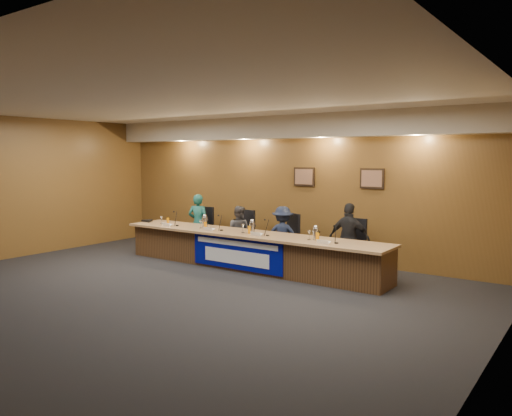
# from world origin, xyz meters

# --- Properties ---
(floor) EXTENTS (10.00, 10.00, 0.00)m
(floor) POSITION_xyz_m (0.00, 0.00, 0.00)
(floor) COLOR black
(floor) RESTS_ON ground
(ceiling) EXTENTS (10.00, 8.00, 0.04)m
(ceiling) POSITION_xyz_m (0.00, 0.00, 3.20)
(ceiling) COLOR silver
(ceiling) RESTS_ON wall_back
(wall_back) EXTENTS (10.00, 0.04, 3.20)m
(wall_back) POSITION_xyz_m (0.00, 4.00, 1.60)
(wall_back) COLOR brown
(wall_back) RESTS_ON floor
(wall_left) EXTENTS (0.04, 8.00, 3.20)m
(wall_left) POSITION_xyz_m (-5.00, 0.00, 1.60)
(wall_left) COLOR brown
(wall_left) RESTS_ON floor
(wall_right) EXTENTS (0.04, 8.00, 3.20)m
(wall_right) POSITION_xyz_m (5.00, 0.00, 1.60)
(wall_right) COLOR brown
(wall_right) RESTS_ON floor
(soffit) EXTENTS (10.00, 0.50, 0.50)m
(soffit) POSITION_xyz_m (0.00, 3.75, 2.95)
(soffit) COLOR beige
(soffit) RESTS_ON wall_back
(dais_body) EXTENTS (6.00, 0.80, 0.70)m
(dais_body) POSITION_xyz_m (0.00, 2.40, 0.35)
(dais_body) COLOR #462D18
(dais_body) RESTS_ON floor
(dais_top) EXTENTS (6.10, 0.95, 0.05)m
(dais_top) POSITION_xyz_m (0.00, 2.35, 0.72)
(dais_top) COLOR #96724C
(dais_top) RESTS_ON dais_body
(banner) EXTENTS (2.20, 0.02, 0.65)m
(banner) POSITION_xyz_m (0.00, 1.99, 0.38)
(banner) COLOR #01077A
(banner) RESTS_ON dais_body
(banner_text_upper) EXTENTS (2.00, 0.01, 0.10)m
(banner_text_upper) POSITION_xyz_m (0.00, 1.97, 0.58)
(banner_text_upper) COLOR silver
(banner_text_upper) RESTS_ON banner
(banner_text_lower) EXTENTS (1.60, 0.01, 0.28)m
(banner_text_lower) POSITION_xyz_m (0.00, 1.97, 0.30)
(banner_text_lower) COLOR silver
(banner_text_lower) RESTS_ON banner
(wall_photo_left) EXTENTS (0.52, 0.04, 0.42)m
(wall_photo_left) POSITION_xyz_m (0.40, 3.97, 1.85)
(wall_photo_left) COLOR black
(wall_photo_left) RESTS_ON wall_back
(wall_photo_right) EXTENTS (0.52, 0.04, 0.42)m
(wall_photo_right) POSITION_xyz_m (2.00, 3.97, 1.85)
(wall_photo_right) COLOR black
(wall_photo_right) RESTS_ON wall_back
(panelist_a) EXTENTS (0.60, 0.49, 1.41)m
(panelist_a) POSITION_xyz_m (-2.04, 3.13, 0.70)
(panelist_a) COLOR #16504B
(panelist_a) RESTS_ON floor
(panelist_b) EXTENTS (0.66, 0.56, 1.19)m
(panelist_b) POSITION_xyz_m (-0.82, 3.13, 0.60)
(panelist_b) COLOR #47464B
(panelist_b) RESTS_ON floor
(panelist_c) EXTENTS (0.92, 0.74, 1.25)m
(panelist_c) POSITION_xyz_m (0.37, 3.13, 0.62)
(panelist_c) COLOR #131B32
(panelist_c) RESTS_ON floor
(panelist_d) EXTENTS (0.85, 0.42, 1.40)m
(panelist_d) POSITION_xyz_m (1.91, 3.13, 0.70)
(panelist_d) COLOR black
(panelist_d) RESTS_ON floor
(office_chair_a) EXTENTS (0.52, 0.52, 0.08)m
(office_chair_a) POSITION_xyz_m (-2.04, 3.23, 0.48)
(office_chair_a) COLOR black
(office_chair_a) RESTS_ON floor
(office_chair_b) EXTENTS (0.52, 0.52, 0.08)m
(office_chair_b) POSITION_xyz_m (-0.82, 3.23, 0.48)
(office_chair_b) COLOR black
(office_chair_b) RESTS_ON floor
(office_chair_c) EXTENTS (0.63, 0.63, 0.08)m
(office_chair_c) POSITION_xyz_m (0.37, 3.23, 0.48)
(office_chair_c) COLOR black
(office_chair_c) RESTS_ON floor
(office_chair_d) EXTENTS (0.52, 0.52, 0.08)m
(office_chair_d) POSITION_xyz_m (1.91, 3.23, 0.48)
(office_chair_d) COLOR black
(office_chair_d) RESTS_ON floor
(nameplate_a) EXTENTS (0.24, 0.08, 0.10)m
(nameplate_a) POSITION_xyz_m (-2.05, 2.07, 0.80)
(nameplate_a) COLOR white
(nameplate_a) RESTS_ON dais_top
(microphone_a) EXTENTS (0.07, 0.07, 0.02)m
(microphone_a) POSITION_xyz_m (-1.87, 2.24, 0.76)
(microphone_a) COLOR black
(microphone_a) RESTS_ON dais_top
(juice_glass_a) EXTENTS (0.06, 0.06, 0.15)m
(juice_glass_a) POSITION_xyz_m (-2.25, 2.33, 0.82)
(juice_glass_a) COLOR orange
(juice_glass_a) RESTS_ON dais_top
(water_glass_a) EXTENTS (0.08, 0.08, 0.18)m
(water_glass_a) POSITION_xyz_m (-2.40, 2.28, 0.84)
(water_glass_a) COLOR silver
(water_glass_a) RESTS_ON dais_top
(nameplate_b) EXTENTS (0.24, 0.08, 0.10)m
(nameplate_b) POSITION_xyz_m (-0.83, 2.09, 0.80)
(nameplate_b) COLOR white
(nameplate_b) RESTS_ON dais_top
(microphone_b) EXTENTS (0.07, 0.07, 0.02)m
(microphone_b) POSITION_xyz_m (-0.61, 2.27, 0.76)
(microphone_b) COLOR black
(microphone_b) RESTS_ON dais_top
(juice_glass_b) EXTENTS (0.06, 0.06, 0.15)m
(juice_glass_b) POSITION_xyz_m (-1.06, 2.27, 0.82)
(juice_glass_b) COLOR orange
(juice_glass_b) RESTS_ON dais_top
(water_glass_b) EXTENTS (0.08, 0.08, 0.18)m
(water_glass_b) POSITION_xyz_m (-1.19, 2.27, 0.84)
(water_glass_b) COLOR silver
(water_glass_b) RESTS_ON dais_top
(nameplate_c) EXTENTS (0.24, 0.08, 0.10)m
(nameplate_c) POSITION_xyz_m (0.37, 2.13, 0.80)
(nameplate_c) COLOR white
(nameplate_c) RESTS_ON dais_top
(microphone_c) EXTENTS (0.07, 0.07, 0.02)m
(microphone_c) POSITION_xyz_m (0.58, 2.25, 0.76)
(microphone_c) COLOR black
(microphone_c) RESTS_ON dais_top
(juice_glass_c) EXTENTS (0.06, 0.06, 0.15)m
(juice_glass_c) POSITION_xyz_m (0.09, 2.30, 0.82)
(juice_glass_c) COLOR orange
(juice_glass_c) RESTS_ON dais_top
(water_glass_c) EXTENTS (0.08, 0.08, 0.18)m
(water_glass_c) POSITION_xyz_m (-0.06, 2.29, 0.84)
(water_glass_c) COLOR silver
(water_glass_c) RESTS_ON dais_top
(nameplate_d) EXTENTS (0.24, 0.08, 0.10)m
(nameplate_d) POSITION_xyz_m (1.88, 2.07, 0.80)
(nameplate_d) COLOR white
(nameplate_d) RESTS_ON dais_top
(microphone_d) EXTENTS (0.07, 0.07, 0.02)m
(microphone_d) POSITION_xyz_m (2.06, 2.25, 0.76)
(microphone_d) COLOR black
(microphone_d) RESTS_ON dais_top
(juice_glass_d) EXTENTS (0.06, 0.06, 0.15)m
(juice_glass_d) POSITION_xyz_m (1.66, 2.29, 0.82)
(juice_glass_d) COLOR orange
(juice_glass_d) RESTS_ON dais_top
(water_glass_d) EXTENTS (0.08, 0.08, 0.18)m
(water_glass_d) POSITION_xyz_m (1.47, 2.31, 0.84)
(water_glass_d) COLOR silver
(water_glass_d) RESTS_ON dais_top
(carafe_left) EXTENTS (0.13, 0.13, 0.22)m
(carafe_left) POSITION_xyz_m (-1.22, 2.44, 0.86)
(carafe_left) COLOR silver
(carafe_left) RESTS_ON dais_top
(carafe_mid) EXTENTS (0.11, 0.11, 0.23)m
(carafe_mid) POSITION_xyz_m (0.13, 2.35, 0.86)
(carafe_mid) COLOR silver
(carafe_mid) RESTS_ON dais_top
(carafe_right) EXTENTS (0.11, 0.11, 0.23)m
(carafe_right) POSITION_xyz_m (1.59, 2.35, 0.86)
(carafe_right) COLOR silver
(carafe_right) RESTS_ON dais_top
(speakerphone) EXTENTS (0.32, 0.32, 0.05)m
(speakerphone) POSITION_xyz_m (-2.94, 2.34, 0.78)
(speakerphone) COLOR black
(speakerphone) RESTS_ON dais_top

